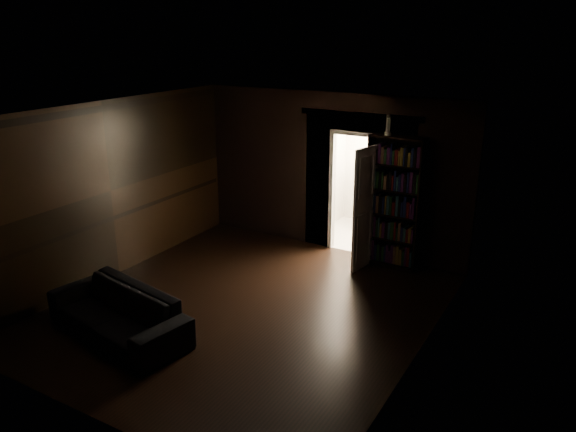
% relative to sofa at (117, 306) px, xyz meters
% --- Properties ---
extents(ground, '(5.50, 5.50, 0.00)m').
position_rel_sofa_xyz_m(ground, '(1.04, 1.39, -0.41)').
color(ground, black).
rests_on(ground, ground).
extents(room_walls, '(5.02, 5.61, 2.84)m').
position_rel_sofa_xyz_m(room_walls, '(1.04, 2.47, 1.28)').
color(room_walls, black).
rests_on(room_walls, ground).
extents(kitchen_alcove, '(2.20, 1.80, 2.60)m').
position_rel_sofa_xyz_m(kitchen_alcove, '(1.54, 5.26, 0.80)').
color(kitchen_alcove, '#BBB1A3').
rests_on(kitchen_alcove, ground).
extents(sofa, '(2.25, 1.29, 0.81)m').
position_rel_sofa_xyz_m(sofa, '(0.00, 0.00, 0.00)').
color(sofa, black).
rests_on(sofa, ground).
extents(bookshelf, '(0.94, 0.44, 2.20)m').
position_rel_sofa_xyz_m(bookshelf, '(2.29, 3.94, 0.69)').
color(bookshelf, black).
rests_on(bookshelf, ground).
extents(refrigerator, '(0.87, 0.82, 1.65)m').
position_rel_sofa_xyz_m(refrigerator, '(1.54, 5.50, 0.42)').
color(refrigerator, silver).
rests_on(refrigerator, ground).
extents(door, '(0.19, 0.85, 2.05)m').
position_rel_sofa_xyz_m(door, '(1.94, 3.71, 0.62)').
color(door, white).
rests_on(door, ground).
extents(figurine, '(0.14, 0.14, 0.33)m').
position_rel_sofa_xyz_m(figurine, '(2.11, 3.96, 1.96)').
color(figurine, white).
rests_on(figurine, bookshelf).
extents(bottles, '(0.60, 0.22, 0.24)m').
position_rel_sofa_xyz_m(bottles, '(1.55, 5.40, 1.36)').
color(bottles, black).
rests_on(bottles, refrigerator).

